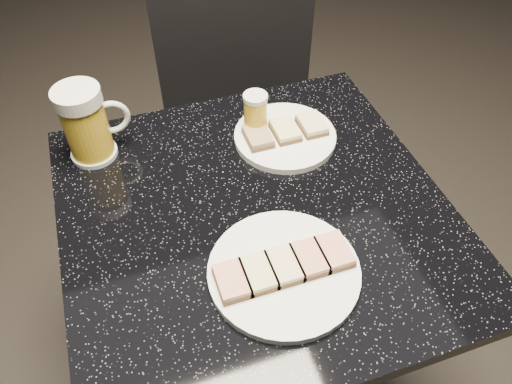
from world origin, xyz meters
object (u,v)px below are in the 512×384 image
table (256,282)px  beer_tumbler (255,115)px  plate_large (284,272)px  plate_small (285,137)px  beer_mug (87,124)px  chair (245,133)px

table → beer_tumbler: size_ratio=7.65×
plate_large → plate_small: (0.12, 0.31, 0.00)m
plate_small → beer_mug: 0.40m
beer_mug → beer_tumbler: bearing=-7.5°
plate_large → chair: chair is taller
table → beer_tumbler: beer_tumbler is taller
beer_mug → beer_tumbler: size_ratio=1.61×
plate_large → table: size_ratio=0.33×
plate_large → beer_tumbler: 0.36m
plate_large → table: plate_large is taller
plate_small → beer_tumbler: bearing=142.9°
beer_tumbler → chair: (0.06, 0.28, -0.30)m
plate_small → chair: (0.01, 0.32, -0.25)m
plate_large → beer_mug: size_ratio=1.59×
beer_mug → beer_tumbler: beer_mug is taller
beer_mug → chair: (0.39, 0.24, -0.33)m
beer_mug → beer_tumbler: (0.33, -0.04, -0.03)m
chair → table: bearing=-105.4°
beer_mug → table: bearing=-44.0°
plate_large → chair: bearing=77.9°
beer_mug → beer_tumbler: 0.33m
plate_small → chair: 0.41m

